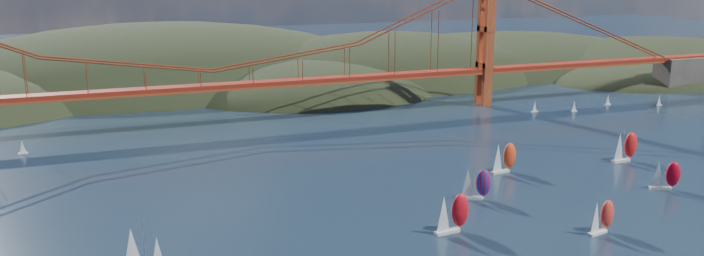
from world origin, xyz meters
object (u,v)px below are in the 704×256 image
object	(u,v)px
racer_3	(503,157)
racer_2	(665,174)
racer_1	(601,216)
racer_rwb	(475,183)
racer_0	(451,213)
racer_4	(625,146)

from	to	relation	value
racer_3	racer_2	bearing A→B (deg)	-49.53
racer_1	racer_rwb	xyz separation A→B (m)	(-15.38, 31.47, 0.30)
racer_rwb	racer_0	bearing A→B (deg)	-112.06
racer_1	racer_3	size ratio (longest dim) A/B	0.88
racer_0	racer_2	bearing A→B (deg)	-1.51
racer_rwb	racer_2	bearing A→B (deg)	9.08
racer_2	racer_1	bearing A→B (deg)	-127.10
racer_3	racer_4	bearing A→B (deg)	-12.84
racer_1	racer_rwb	bearing A→B (deg)	103.76
racer_3	racer_rwb	xyz separation A→B (m)	(-20.55, -18.15, -0.29)
racer_4	racer_rwb	world-z (taller)	racer_4
racer_1	racer_2	world-z (taller)	racer_2
racer_0	racer_3	size ratio (longest dim) A/B	1.03
racer_2	racer_rwb	bearing A→B (deg)	-166.19
racer_3	racer_4	distance (m)	43.13
racer_1	racer_2	distance (m)	43.81
racer_2	racer_rwb	distance (m)	55.55
racer_0	racer_4	bearing A→B (deg)	15.20
racer_0	racer_2	distance (m)	72.09
racer_4	racer_rwb	distance (m)	65.24
racer_4	racer_0	bearing A→B (deg)	-161.44
racer_0	racer_rwb	world-z (taller)	racer_0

